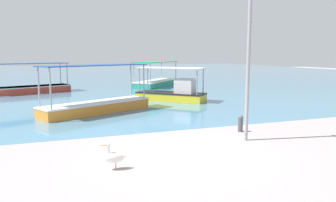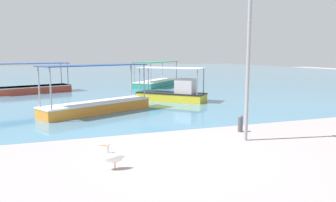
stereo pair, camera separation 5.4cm
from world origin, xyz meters
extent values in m
plane|color=gray|center=(0.00, 0.00, 0.00)|extent=(120.00, 120.00, 0.00)
cube|color=teal|center=(0.00, 48.00, 0.00)|extent=(110.00, 90.00, 0.00)
cube|color=#C74330|center=(-5.74, 20.35, 0.29)|extent=(6.91, 3.92, 0.58)
cube|color=silver|center=(-5.74, 20.35, 0.54)|extent=(6.96, 3.97, 0.08)
cylinder|color=#99999E|center=(-3.08, 22.12, 1.53)|extent=(0.08, 0.08, 1.90)
cylinder|color=#99999E|center=(-2.56, 20.61, 1.53)|extent=(0.08, 0.08, 1.90)
cube|color=navy|center=(-5.74, 20.35, 2.51)|extent=(6.75, 3.95, 0.05)
cube|color=teal|center=(6.36, 22.32, 0.30)|extent=(6.22, 6.48, 0.60)
cube|color=silver|center=(6.36, 22.32, 0.56)|extent=(6.28, 6.54, 0.08)
cylinder|color=#99999E|center=(4.79, 19.35, 1.54)|extent=(0.08, 0.08, 1.88)
cylinder|color=#99999E|center=(3.51, 20.54, 1.54)|extent=(0.08, 0.08, 1.88)
cylinder|color=#99999E|center=(9.22, 24.11, 1.54)|extent=(0.08, 0.08, 1.88)
cylinder|color=#99999E|center=(7.93, 25.30, 1.54)|extent=(0.08, 0.08, 1.88)
cube|color=#197E4E|center=(6.36, 22.32, 2.50)|extent=(6.16, 6.40, 0.05)
cube|color=orange|center=(-1.61, 8.64, 0.31)|extent=(6.53, 4.25, 0.61)
cube|color=silver|center=(-1.61, 8.64, 0.58)|extent=(6.59, 4.30, 0.08)
cylinder|color=#99999E|center=(-4.05, 6.74, 1.64)|extent=(0.08, 0.08, 2.04)
cylinder|color=#99999E|center=(-4.60, 7.84, 1.64)|extent=(0.08, 0.08, 2.04)
cylinder|color=#99999E|center=(1.38, 9.44, 1.64)|extent=(0.08, 0.08, 2.04)
cylinder|color=#99999E|center=(0.82, 10.55, 1.64)|extent=(0.08, 0.08, 2.04)
cube|color=navy|center=(-1.61, 8.64, 2.68)|extent=(6.40, 4.25, 0.05)
cube|color=gold|center=(4.00, 11.75, 0.30)|extent=(4.56, 4.53, 0.59)
cube|color=black|center=(4.00, 11.75, 0.56)|extent=(4.62, 4.58, 0.08)
cylinder|color=#99999E|center=(1.98, 12.83, 1.45)|extent=(0.08, 0.08, 1.71)
cylinder|color=#99999E|center=(2.89, 13.75, 1.45)|extent=(0.08, 0.08, 1.71)
cylinder|color=#99999E|center=(5.11, 9.75, 1.45)|extent=(0.08, 0.08, 1.71)
cylinder|color=#99999E|center=(6.02, 10.67, 1.45)|extent=(0.08, 0.08, 1.71)
cube|color=silver|center=(4.00, 11.75, 2.33)|extent=(4.49, 4.46, 0.05)
cube|color=beige|center=(4.78, 10.98, 1.10)|extent=(1.66, 1.66, 1.00)
cylinder|color=#E0997A|center=(-2.41, -0.93, 0.11)|extent=(0.03, 0.03, 0.22)
cylinder|color=#E0997A|center=(-2.40, -0.83, 0.11)|extent=(0.03, 0.03, 0.22)
ellipsoid|color=white|center=(-2.43, -0.88, 0.36)|extent=(0.58, 0.32, 0.32)
ellipsoid|color=white|center=(-2.18, -0.90, 0.38)|extent=(0.17, 0.13, 0.10)
cylinder|color=white|center=(-2.59, -0.87, 0.58)|extent=(0.07, 0.07, 0.26)
sphere|color=white|center=(-2.59, -0.87, 0.74)|extent=(0.11, 0.11, 0.11)
cone|color=#E5933F|center=(-2.75, -0.86, 0.73)|extent=(0.30, 0.08, 0.06)
cylinder|color=gray|center=(2.92, 0.60, 3.07)|extent=(0.14, 0.14, 6.15)
cylinder|color=#47474C|center=(3.50, 1.88, 0.29)|extent=(0.21, 0.21, 0.58)
sphere|color=#4C4C51|center=(3.50, 1.88, 0.61)|extent=(0.22, 0.22, 0.22)
camera|label=1|loc=(-4.08, -9.90, 3.28)|focal=35.00mm
camera|label=2|loc=(-4.03, -9.92, 3.28)|focal=35.00mm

